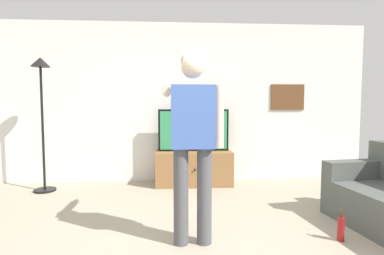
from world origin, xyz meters
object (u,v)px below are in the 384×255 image
at_px(floor_lamp, 42,96).
at_px(person_standing_nearer_lamp, 193,138).
at_px(beverage_bottle, 341,229).
at_px(framed_picture, 287,97).
at_px(tv_stand, 194,168).
at_px(television, 194,130).
at_px(wall_clock, 192,59).

height_order(floor_lamp, person_standing_nearer_lamp, floor_lamp).
bearing_deg(beverage_bottle, framed_picture, 80.82).
bearing_deg(tv_stand, person_standing_nearer_lamp, -94.56).
distance_m(framed_picture, floor_lamp, 4.00).
height_order(person_standing_nearer_lamp, beverage_bottle, person_standing_nearer_lamp).
xyz_separation_m(tv_stand, television, (0.00, 0.05, 0.62)).
distance_m(television, beverage_bottle, 2.69).
bearing_deg(tv_stand, television, 90.00).
xyz_separation_m(tv_stand, beverage_bottle, (1.27, -2.20, -0.16)).
distance_m(tv_stand, television, 0.62).
bearing_deg(tv_stand, framed_picture, 10.02).
xyz_separation_m(framed_picture, beverage_bottle, (-0.40, -2.50, -1.33)).
relative_size(television, beverage_bottle, 3.92).
distance_m(floor_lamp, person_standing_nearer_lamp, 2.89).
bearing_deg(television, wall_clock, 90.00).
xyz_separation_m(tv_stand, framed_picture, (1.67, 0.30, 1.17)).
xyz_separation_m(floor_lamp, person_standing_nearer_lamp, (2.13, -1.91, -0.44)).
distance_m(tv_stand, person_standing_nearer_lamp, 2.27).
relative_size(framed_picture, beverage_bottle, 2.00).
relative_size(television, floor_lamp, 0.57).
distance_m(television, wall_clock, 1.22).
height_order(framed_picture, floor_lamp, floor_lamp).
relative_size(tv_stand, beverage_bottle, 4.21).
xyz_separation_m(floor_lamp, beverage_bottle, (3.56, -1.96, -1.32)).
bearing_deg(wall_clock, floor_lamp, -167.04).
bearing_deg(person_standing_nearer_lamp, beverage_bottle, -2.24).
bearing_deg(person_standing_nearer_lamp, television, 85.54).
bearing_deg(wall_clock, person_standing_nearer_lamp, -94.02).
height_order(framed_picture, beverage_bottle, framed_picture).
relative_size(framed_picture, person_standing_nearer_lamp, 0.33).
bearing_deg(beverage_bottle, tv_stand, 119.91).
distance_m(framed_picture, beverage_bottle, 2.86).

